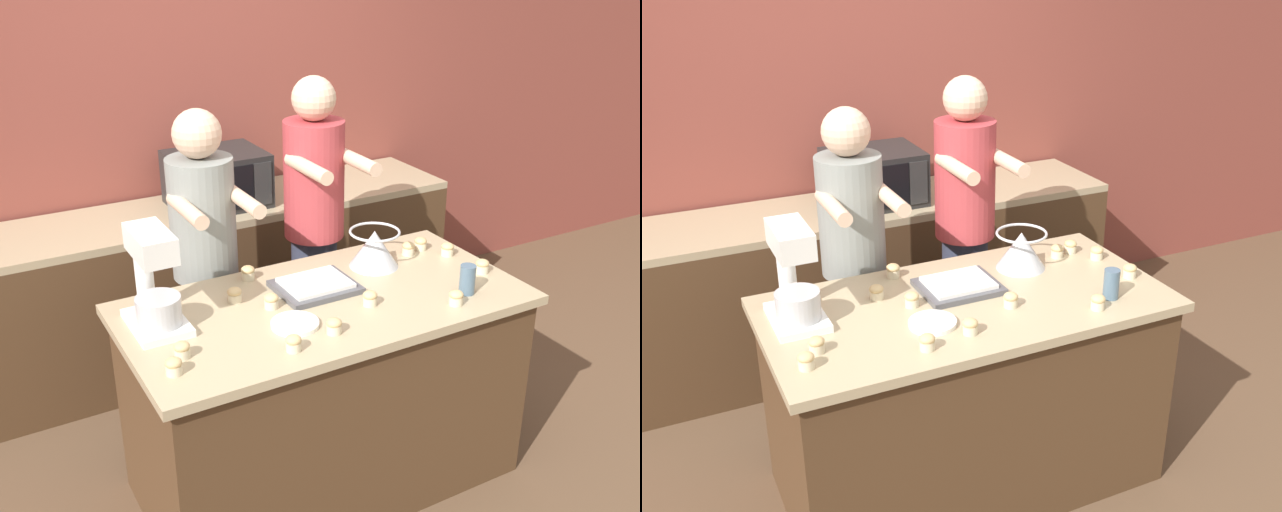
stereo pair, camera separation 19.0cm
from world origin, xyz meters
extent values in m
plane|color=brown|center=(0.00, 0.00, 0.00)|extent=(16.00, 16.00, 0.00)
cube|color=brown|center=(0.00, 1.63, 1.35)|extent=(10.00, 0.06, 2.70)
cube|color=#4C331E|center=(0.00, 0.00, 0.43)|extent=(1.58, 0.78, 0.86)
cube|color=tan|center=(0.00, 0.00, 0.88)|extent=(1.65, 0.83, 0.04)
cube|color=#4C331E|center=(0.00, 1.28, 0.43)|extent=(2.80, 0.60, 0.86)
cube|color=tan|center=(0.00, 1.28, 0.88)|extent=(2.80, 0.60, 0.04)
cylinder|color=brown|center=(-0.28, 0.60, 0.42)|extent=(0.23, 0.23, 0.84)
cylinder|color=gray|center=(-0.28, 0.60, 1.11)|extent=(0.29, 0.29, 0.55)
sphere|color=#DBB293|center=(-0.28, 0.60, 1.49)|extent=(0.21, 0.21, 0.21)
cylinder|color=#DBB293|center=(-0.41, 0.43, 1.23)|extent=(0.06, 0.34, 0.06)
cylinder|color=#DBB293|center=(-0.16, 0.43, 1.23)|extent=(0.06, 0.34, 0.06)
cylinder|color=#33384C|center=(0.28, 0.60, 0.46)|extent=(0.22, 0.22, 0.92)
cylinder|color=#A8383D|center=(0.28, 0.60, 1.20)|extent=(0.29, 0.29, 0.56)
sphere|color=#DBB293|center=(0.28, 0.60, 1.58)|extent=(0.20, 0.20, 0.20)
cylinder|color=#DBB293|center=(0.16, 0.43, 1.32)|extent=(0.06, 0.34, 0.06)
cylinder|color=#DBB293|center=(0.40, 0.43, 1.32)|extent=(0.06, 0.34, 0.06)
cube|color=white|center=(-0.66, 0.12, 0.92)|extent=(0.20, 0.30, 0.03)
cylinder|color=white|center=(-0.66, 0.24, 1.06)|extent=(0.07, 0.07, 0.27)
cube|color=white|center=(-0.66, 0.11, 1.25)|extent=(0.13, 0.26, 0.10)
cylinder|color=#BCBCC1|center=(-0.66, 0.09, 0.99)|extent=(0.17, 0.17, 0.11)
cone|color=#BCBCC1|center=(0.36, 0.19, 0.98)|extent=(0.22, 0.22, 0.17)
torus|color=#BCBCC1|center=(0.36, 0.19, 1.06)|extent=(0.23, 0.23, 0.01)
cube|color=#4C4C51|center=(0.01, 0.10, 0.91)|extent=(0.33, 0.27, 0.02)
cube|color=white|center=(0.01, 0.10, 0.93)|extent=(0.27, 0.22, 0.02)
cube|color=black|center=(0.06, 1.28, 1.05)|extent=(0.50, 0.40, 0.29)
cube|color=black|center=(0.01, 1.08, 1.05)|extent=(0.34, 0.01, 0.23)
cube|color=#2D2D2D|center=(0.24, 1.08, 1.05)|extent=(0.10, 0.01, 0.23)
cylinder|color=slate|center=(0.54, -0.23, 0.96)|extent=(0.07, 0.07, 0.13)
cylinder|color=white|center=(-0.21, -0.13, 0.91)|extent=(0.19, 0.19, 0.02)
cylinder|color=beige|center=(0.73, -0.11, 0.92)|extent=(0.06, 0.06, 0.04)
ellipsoid|color=tan|center=(0.73, -0.11, 0.94)|extent=(0.06, 0.06, 0.04)
cylinder|color=beige|center=(0.13, -0.13, 0.92)|extent=(0.06, 0.06, 0.04)
ellipsoid|color=tan|center=(0.13, -0.13, 0.94)|extent=(0.06, 0.06, 0.04)
cylinder|color=beige|center=(0.72, 0.12, 0.92)|extent=(0.06, 0.06, 0.04)
ellipsoid|color=tan|center=(0.72, 0.12, 0.94)|extent=(0.06, 0.06, 0.04)
cylinder|color=beige|center=(-0.72, -0.23, 0.92)|extent=(0.06, 0.06, 0.04)
ellipsoid|color=tan|center=(-0.72, -0.23, 0.94)|extent=(0.06, 0.06, 0.04)
cylinder|color=beige|center=(-0.11, -0.25, 0.92)|extent=(0.06, 0.06, 0.04)
ellipsoid|color=tan|center=(-0.11, -0.25, 0.94)|extent=(0.06, 0.06, 0.04)
cylinder|color=beige|center=(0.65, 0.23, 0.92)|extent=(0.06, 0.06, 0.04)
ellipsoid|color=tan|center=(0.65, 0.23, 0.94)|extent=(0.06, 0.06, 0.04)
cylinder|color=beige|center=(-0.33, 0.17, 0.92)|extent=(0.06, 0.06, 0.04)
ellipsoid|color=tan|center=(-0.33, 0.17, 0.94)|extent=(0.06, 0.06, 0.04)
cylinder|color=beige|center=(0.56, 0.21, 0.92)|extent=(0.06, 0.06, 0.04)
ellipsoid|color=tan|center=(0.56, 0.21, 0.94)|extent=(0.06, 0.06, 0.04)
cylinder|color=beige|center=(-0.66, -0.14, 0.92)|extent=(0.06, 0.06, 0.04)
ellipsoid|color=tan|center=(-0.66, -0.14, 0.94)|extent=(0.06, 0.06, 0.04)
cylinder|color=beige|center=(-0.22, 0.05, 0.92)|extent=(0.06, 0.06, 0.04)
ellipsoid|color=tan|center=(-0.22, 0.05, 0.94)|extent=(0.06, 0.06, 0.04)
cylinder|color=beige|center=(-0.19, 0.33, 0.92)|extent=(0.06, 0.06, 0.04)
ellipsoid|color=tan|center=(-0.19, 0.33, 0.94)|extent=(0.06, 0.06, 0.04)
cylinder|color=beige|center=(0.44, -0.29, 0.92)|extent=(0.06, 0.06, 0.04)
ellipsoid|color=tan|center=(0.44, -0.29, 0.94)|extent=(0.06, 0.06, 0.04)
cylinder|color=beige|center=(-0.29, -0.29, 0.92)|extent=(0.06, 0.06, 0.04)
ellipsoid|color=tan|center=(-0.29, -0.29, 0.94)|extent=(0.06, 0.06, 0.04)
camera|label=1|loc=(-1.35, -2.35, 2.29)|focal=42.00mm
camera|label=2|loc=(-1.18, -2.44, 2.29)|focal=42.00mm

